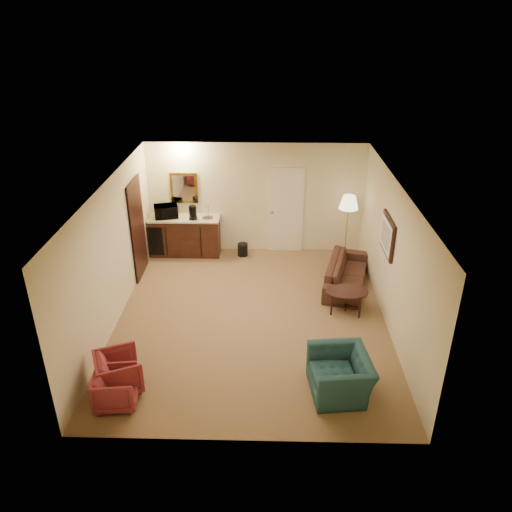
{
  "coord_description": "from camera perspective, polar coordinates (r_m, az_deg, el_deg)",
  "views": [
    {
      "loc": [
        0.29,
        -7.93,
        5.25
      ],
      "look_at": [
        0.07,
        0.5,
        1.05
      ],
      "focal_mm": 35.0,
      "sensor_mm": 36.0,
      "label": 1
    }
  ],
  "objects": [
    {
      "name": "floor_lamp",
      "position": [
        11.38,
        10.31,
        3.01
      ],
      "size": [
        0.47,
        0.47,
        1.6
      ],
      "primitive_type": "cube",
      "rotation": [
        0.0,
        0.0,
        0.11
      ],
      "color": "#AC9139",
      "rests_on": "ground"
    },
    {
      "name": "rose_chair_far",
      "position": [
        7.78,
        -15.72,
        -14.22
      ],
      "size": [
        0.62,
        0.66,
        0.61
      ],
      "primitive_type": "imported",
      "rotation": [
        0.0,
        0.0,
        1.68
      ],
      "color": "#99323B",
      "rests_on": "ground"
    },
    {
      "name": "waste_bin",
      "position": [
        11.76,
        -1.53,
        0.74
      ],
      "size": [
        0.26,
        0.26,
        0.3
      ],
      "primitive_type": "cylinder",
      "rotation": [
        0.0,
        0.0,
        0.09
      ],
      "color": "black",
      "rests_on": "ground"
    },
    {
      "name": "coffee_table",
      "position": [
        9.71,
        10.26,
        -5.12
      ],
      "size": [
        0.89,
        0.68,
        0.46
      ],
      "primitive_type": "cube",
      "rotation": [
        0.0,
        0.0,
        -0.18
      ],
      "color": "black",
      "rests_on": "ground"
    },
    {
      "name": "rose_chair_near",
      "position": [
        8.02,
        -15.42,
        -12.49
      ],
      "size": [
        0.82,
        0.84,
        0.67
      ],
      "primitive_type": "imported",
      "rotation": [
        0.0,
        0.0,
        1.98
      ],
      "color": "#99323B",
      "rests_on": "ground"
    },
    {
      "name": "ground",
      "position": [
        9.51,
        -0.5,
        -7.04
      ],
      "size": [
        6.0,
        6.0,
        0.0
      ],
      "primitive_type": "plane",
      "color": "#916E49",
      "rests_on": "ground"
    },
    {
      "name": "room_walls",
      "position": [
        9.39,
        -0.97,
        4.37
      ],
      "size": [
        5.02,
        6.01,
        2.61
      ],
      "color": "beige",
      "rests_on": "ground"
    },
    {
      "name": "microwave",
      "position": [
        11.67,
        -10.26,
        5.2
      ],
      "size": [
        0.59,
        0.42,
        0.36
      ],
      "primitive_type": "imported",
      "rotation": [
        0.0,
        0.0,
        0.27
      ],
      "color": "black",
      "rests_on": "wetbar_cabinet"
    },
    {
      "name": "sofa",
      "position": [
        10.57,
        10.36,
        -1.48
      ],
      "size": [
        1.02,
        2.0,
        0.75
      ],
      "primitive_type": "imported",
      "rotation": [
        0.0,
        0.0,
        1.32
      ],
      "color": "black",
      "rests_on": "ground"
    },
    {
      "name": "coffee_maker",
      "position": [
        11.48,
        -7.23,
        4.95
      ],
      "size": [
        0.17,
        0.17,
        0.32
      ],
      "primitive_type": "cylinder",
      "rotation": [
        0.0,
        0.0,
        0.02
      ],
      "color": "black",
      "rests_on": "wetbar_cabinet"
    },
    {
      "name": "wetbar_cabinet",
      "position": [
        11.83,
        -8.08,
        2.31
      ],
      "size": [
        1.64,
        0.58,
        0.92
      ],
      "primitive_type": "cube",
      "color": "#3D1E13",
      "rests_on": "ground"
    },
    {
      "name": "teal_armchair",
      "position": [
        7.73,
        9.65,
        -12.57
      ],
      "size": [
        0.75,
        1.05,
        0.86
      ],
      "primitive_type": "imported",
      "rotation": [
        0.0,
        0.0,
        -1.45
      ],
      "color": "#1F4B4D",
      "rests_on": "ground"
    }
  ]
}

